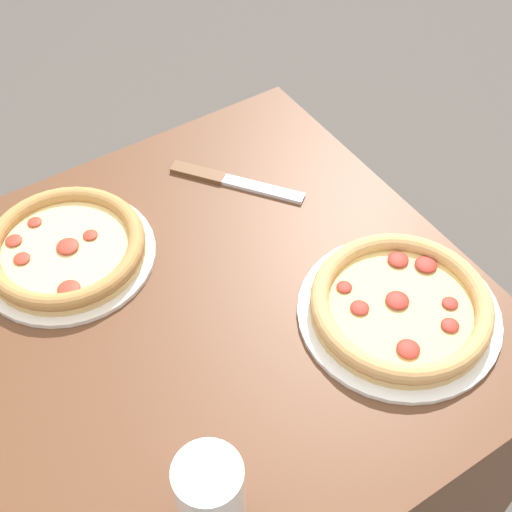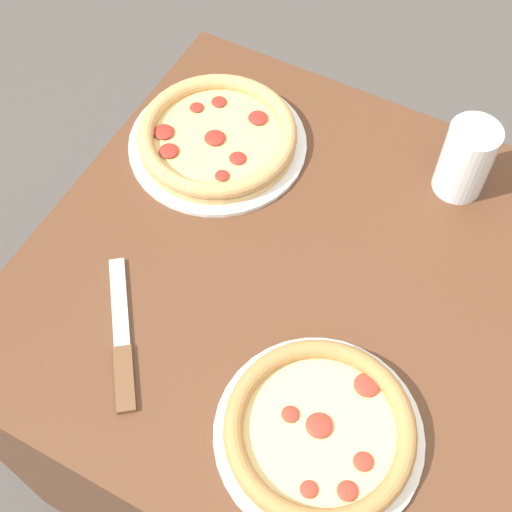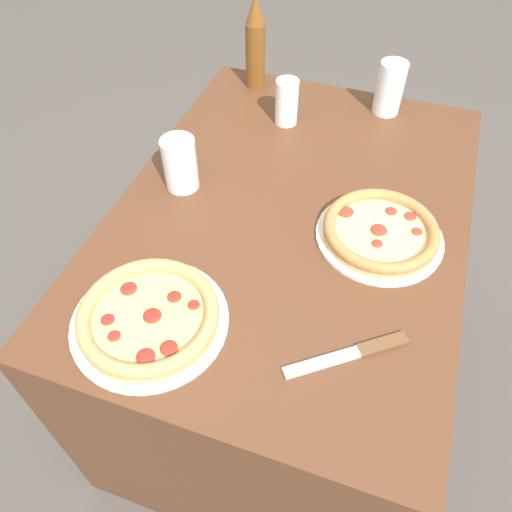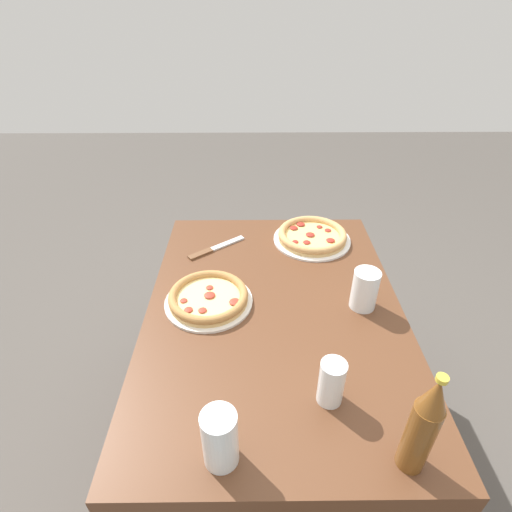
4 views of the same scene
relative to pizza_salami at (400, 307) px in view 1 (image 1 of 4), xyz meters
name	(u,v)px [view 1 (image 1 of 4)]	position (x,y,z in m)	size (l,w,h in m)	color
table	(140,469)	(0.38, -0.16, -0.37)	(1.09, 0.77, 0.71)	#56331E
pizza_salami	(400,307)	(0.00, 0.00, 0.00)	(0.29, 0.29, 0.04)	white
pizza_pepperoni	(66,249)	(0.35, -0.36, 0.00)	(0.27, 0.27, 0.04)	silver
glass_cola	(210,498)	(0.37, 0.11, 0.04)	(0.08, 0.08, 0.13)	white
knife	(230,181)	(0.06, -0.37, -0.02)	(0.16, 0.20, 0.01)	brown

